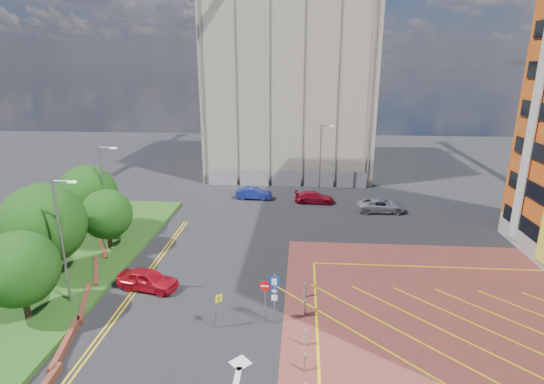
# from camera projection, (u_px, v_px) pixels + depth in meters

# --- Properties ---
(ground) EXTENTS (140.00, 140.00, 0.00)m
(ground) POSITION_uv_depth(u_px,v_px,m) (264.00, 333.00, 24.13)
(ground) COLOR black
(ground) RESTS_ON ground
(forecourt) EXTENTS (26.00, 26.00, 0.02)m
(forecourt) POSITION_uv_depth(u_px,v_px,m) (519.00, 344.00, 23.13)
(forecourt) COLOR brown
(forecourt) RESTS_ON ground
(grass_bed) EXTENTS (14.00, 32.00, 0.30)m
(grass_bed) POSITION_uv_depth(u_px,v_px,m) (28.00, 270.00, 31.08)
(grass_bed) COLOR #204C18
(grass_bed) RESTS_ON ground
(retaining_wall) EXTENTS (6.06, 20.33, 0.40)m
(retaining_wall) POSITION_uv_depth(u_px,v_px,m) (82.00, 302.00, 26.81)
(retaining_wall) COLOR brown
(retaining_wall) RESTS_ON ground
(tree_a) EXTENTS (4.40, 4.40, 5.41)m
(tree_a) POSITION_uv_depth(u_px,v_px,m) (19.00, 269.00, 24.09)
(tree_a) COLOR #3D2B1C
(tree_a) RESTS_ON grass_bed
(tree_b) EXTENTS (5.60, 5.60, 6.74)m
(tree_b) POSITION_uv_depth(u_px,v_px,m) (44.00, 224.00, 28.75)
(tree_b) COLOR #3D2B1C
(tree_b) RESTS_ON grass_bed
(tree_c) EXTENTS (4.00, 4.00, 4.90)m
(tree_c) POSITION_uv_depth(u_px,v_px,m) (107.00, 214.00, 33.68)
(tree_c) COLOR #3D2B1C
(tree_c) RESTS_ON grass_bed
(tree_d) EXTENTS (5.00, 5.00, 6.08)m
(tree_d) POSITION_uv_depth(u_px,v_px,m) (88.00, 194.00, 36.56)
(tree_d) COLOR #3D2B1C
(tree_d) RESTS_ON grass_bed
(lamp_left_near) EXTENTS (1.53, 0.16, 8.00)m
(lamp_left_near) POSITION_uv_depth(u_px,v_px,m) (62.00, 237.00, 25.55)
(lamp_left_near) COLOR #9EA0A8
(lamp_left_near) RESTS_ON grass_bed
(lamp_left_far) EXTENTS (1.53, 0.16, 8.00)m
(lamp_left_far) POSITION_uv_depth(u_px,v_px,m) (105.00, 189.00, 35.23)
(lamp_left_far) COLOR #9EA0A8
(lamp_left_far) RESTS_ON grass_bed
(lamp_back) EXTENTS (1.53, 0.16, 8.00)m
(lamp_back) POSITION_uv_depth(u_px,v_px,m) (321.00, 156.00, 49.27)
(lamp_back) COLOR #9EA0A8
(lamp_back) RESTS_ON ground
(sign_cluster) EXTENTS (1.17, 0.12, 3.20)m
(sign_cluster) POSITION_uv_depth(u_px,v_px,m) (271.00, 294.00, 24.47)
(sign_cluster) COLOR #9EA0A8
(sign_cluster) RESTS_ON ground
(warning_sign) EXTENTS (0.61, 0.39, 2.25)m
(warning_sign) POSITION_uv_depth(u_px,v_px,m) (217.00, 307.00, 24.08)
(warning_sign) COLOR #9EA0A8
(warning_sign) RESTS_ON ground
(bollard_row) EXTENTS (0.14, 11.14, 0.90)m
(bollard_row) POSITION_uv_depth(u_px,v_px,m) (305.00, 346.00, 22.24)
(bollard_row) COLOR #9EA0A8
(bollard_row) RESTS_ON forecourt
(construction_building) EXTENTS (21.20, 19.20, 22.00)m
(construction_building) POSITION_uv_depth(u_px,v_px,m) (290.00, 91.00, 59.06)
(construction_building) COLOR #9F9782
(construction_building) RESTS_ON ground
(construction_fence) EXTENTS (21.60, 0.06, 2.00)m
(construction_fence) POSITION_uv_depth(u_px,v_px,m) (294.00, 179.00, 52.37)
(construction_fence) COLOR gray
(construction_fence) RESTS_ON ground
(car_red_left) EXTENTS (4.41, 2.47, 1.42)m
(car_red_left) POSITION_uv_depth(u_px,v_px,m) (148.00, 280.00, 28.61)
(car_red_left) COLOR #B40F1E
(car_red_left) RESTS_ON ground
(car_blue_back) EXTENTS (4.09, 1.58, 1.33)m
(car_blue_back) POSITION_uv_depth(u_px,v_px,m) (254.00, 193.00, 47.66)
(car_blue_back) COLOR navy
(car_blue_back) RESTS_ON ground
(car_red_back) EXTENTS (4.35, 1.92, 1.24)m
(car_red_back) POSITION_uv_depth(u_px,v_px,m) (314.00, 197.00, 46.34)
(car_red_back) COLOR maroon
(car_red_back) RESTS_ON ground
(car_silver_back) EXTENTS (4.93, 2.38, 1.35)m
(car_silver_back) POSITION_uv_depth(u_px,v_px,m) (381.00, 205.00, 43.54)
(car_silver_back) COLOR #A9A8B0
(car_silver_back) RESTS_ON ground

